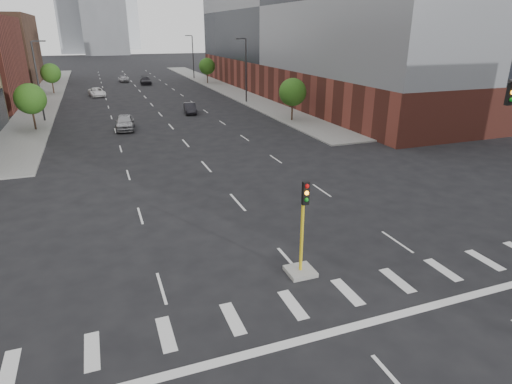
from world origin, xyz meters
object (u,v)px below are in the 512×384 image
median_traffic_signal (301,254)px  car_far_left (97,92)px  car_distant (123,79)px  car_mid_right (190,108)px  car_near_left (125,122)px  car_deep_right (146,81)px

median_traffic_signal → car_far_left: 61.00m
car_distant → median_traffic_signal: bearing=-94.5°
car_mid_right → car_distant: (-5.36, 39.84, 0.01)m
car_mid_right → car_distant: 40.20m
car_distant → car_near_left: bearing=-99.7°
car_near_left → car_distant: size_ratio=1.20×
median_traffic_signal → car_near_left: median_traffic_signal is taller
car_near_left → car_far_left: (-2.29, 27.36, -0.14)m
car_far_left → car_deep_right: (9.46, 13.87, 0.05)m
car_far_left → car_distant: size_ratio=1.22×
car_far_left → car_deep_right: 16.79m
car_mid_right → car_deep_right: (-1.51, 34.19, 0.06)m
median_traffic_signal → car_far_left: bearing=96.8°
median_traffic_signal → car_mid_right: median_traffic_signal is taller
median_traffic_signal → car_deep_right: median_traffic_signal is taller
car_near_left → car_deep_right: size_ratio=0.95×
median_traffic_signal → car_mid_right: bearing=84.7°
car_far_left → car_distant: bearing=66.6°
car_near_left → car_mid_right: car_near_left is taller
car_deep_right → car_distant: car_deep_right is taller
median_traffic_signal → car_deep_right: bearing=88.3°
median_traffic_signal → car_distant: median_traffic_signal is taller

